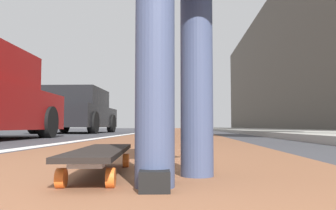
% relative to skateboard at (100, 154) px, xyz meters
% --- Properties ---
extents(ground_plane, '(80.00, 80.00, 0.00)m').
position_rel_skateboard_xyz_m(ground_plane, '(8.94, -0.07, -0.09)').
color(ground_plane, '#38383D').
extents(bike_lane_paint, '(56.00, 2.24, 0.00)m').
position_rel_skateboard_xyz_m(bike_lane_paint, '(22.94, -0.07, -0.09)').
color(bike_lane_paint, brown).
rests_on(bike_lane_paint, ground).
extents(lane_stripe_white, '(52.00, 0.16, 0.01)m').
position_rel_skateboard_xyz_m(lane_stripe_white, '(18.94, 1.20, -0.09)').
color(lane_stripe_white, silver).
rests_on(lane_stripe_white, ground).
extents(sidewalk_curb, '(52.00, 3.20, 0.11)m').
position_rel_skateboard_xyz_m(sidewalk_curb, '(16.94, -3.64, -0.04)').
color(sidewalk_curb, '#9E9B93').
rests_on(sidewalk_curb, ground).
extents(building_facade, '(40.00, 1.20, 9.09)m').
position_rel_skateboard_xyz_m(building_facade, '(20.94, -6.80, 4.45)').
color(building_facade, '#5C554C').
rests_on(building_facade, ground).
extents(skateboard, '(0.85, 0.27, 0.11)m').
position_rel_skateboard_xyz_m(skateboard, '(0.00, 0.00, 0.00)').
color(skateboard, orange).
rests_on(skateboard, ground).
extents(parked_car_mid, '(4.14, 2.03, 1.49)m').
position_rel_skateboard_xyz_m(parked_car_mid, '(9.94, 3.28, 0.63)').
color(parked_car_mid, black).
rests_on(parked_car_mid, ground).
extents(traffic_light, '(0.33, 0.28, 4.06)m').
position_rel_skateboard_xyz_m(traffic_light, '(20.93, 1.60, 2.72)').
color(traffic_light, '#2D2D2D').
rests_on(traffic_light, ground).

